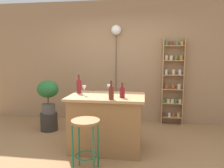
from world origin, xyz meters
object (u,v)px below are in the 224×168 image
Objects in this scene: spice_shelf at (173,81)px; pendant_globe_light at (116,31)px; wine_glass_left at (84,88)px; plant_stool at (49,122)px; bottle_spirits_clear at (111,92)px; bottle_sauce_amber at (79,86)px; bottle_olive_oil at (122,92)px; potted_plant at (48,93)px; wine_glass_center at (109,87)px; bar_stool at (86,133)px.

spice_shelf is 0.86× the size of pendant_globe_light.
spice_shelf is 11.74× the size of wine_glass_left.
bottle_spirits_clear is (1.47, -1.01, 0.83)m from plant_stool.
bottle_sauce_amber is at bearing -34.38° from plant_stool.
spice_shelf is at bearing 17.32° from plant_stool.
bottle_spirits_clear reaches higher than bottle_olive_oil.
pendant_globe_light is at bearing 178.39° from spice_shelf.
pendant_globe_light is at bearing 72.18° from bottle_sauce_amber.
bottle_spirits_clear is 0.76m from bottle_sauce_amber.
potted_plant is 1.50m from wine_glass_center.
potted_plant is at bearing 152.42° from bottle_olive_oil.
bar_stool reaches higher than plant_stool.
plant_stool is 0.54× the size of potted_plant.
potted_plant is 2.08× the size of bottle_sauce_amber.
wine_glass_center is at bearing 24.28° from wine_glass_left.
potted_plant is 2.40× the size of bottle_spirits_clear.
pendant_globe_light reaches higher than potted_plant.
bottle_spirits_clear is at bearing -34.45° from plant_stool.
bottle_sauce_amber is 0.15× the size of pendant_globe_light.
spice_shelf reaches higher than wine_glass_left.
potted_plant is at bearing -147.11° from pendant_globe_light.
bottle_spirits_clear is 1.73× the size of wine_glass_left.
bottle_olive_oil is 0.64m from wine_glass_left.
bottle_spirits_clear is 1.73× the size of wine_glass_center.
potted_plant is at bearing 145.62° from bottle_sauce_amber.
spice_shelf is 2.71m from potted_plant.
plant_stool is 1.58× the size of bottle_olive_oil.
spice_shelf reaches higher than wine_glass_center.
wine_glass_left is 1.95m from pendant_globe_light.
bottle_sauce_amber is at bearing 111.89° from bar_stool.
pendant_globe_light is at bearing 78.98° from wine_glass_left.
bottle_olive_oil is at bearing -8.19° from wine_glass_left.
bottle_olive_oil is 0.82m from bottle_sauce_amber.
wine_glass_center is at bearing 133.85° from bottle_olive_oil.
bottle_sauce_amber is (-1.73, -1.38, 0.04)m from spice_shelf.
pendant_globe_light is (0.46, 1.42, 1.06)m from bottle_sauce_amber.
bottle_olive_oil is 0.22m from bottle_spirits_clear.
potted_plant is 1.26m from wine_glass_left.
plant_stool is at bearing -147.11° from pendant_globe_light.
potted_plant is 4.14× the size of wine_glass_center.
wine_glass_left is 0.07× the size of pendant_globe_light.
wine_glass_center is (-1.21, -1.39, 0.04)m from spice_shelf.
bottle_sauce_amber is at bearing 129.22° from wine_glass_left.
spice_shelf is at bearing 58.74° from bar_stool.
plant_stool is at bearing -162.68° from spice_shelf.
bottle_spirits_clear is at bearing -34.45° from potted_plant.
pendant_globe_light reaches higher than plant_stool.
wine_glass_center is at bearing -23.13° from potted_plant.
bar_stool is at bearing -68.11° from bottle_sauce_amber.
wine_glass_center is (-0.10, 0.42, 0.01)m from bottle_spirits_clear.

